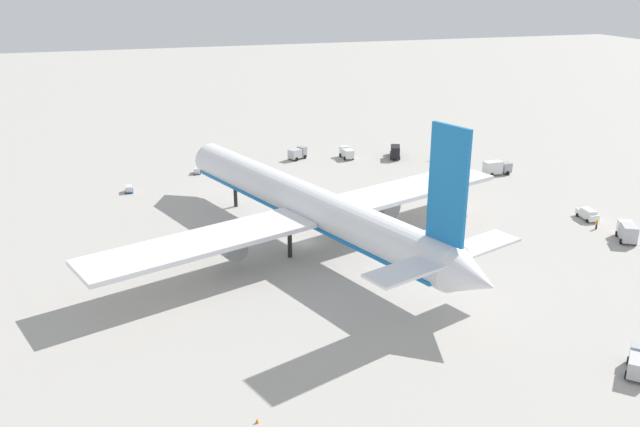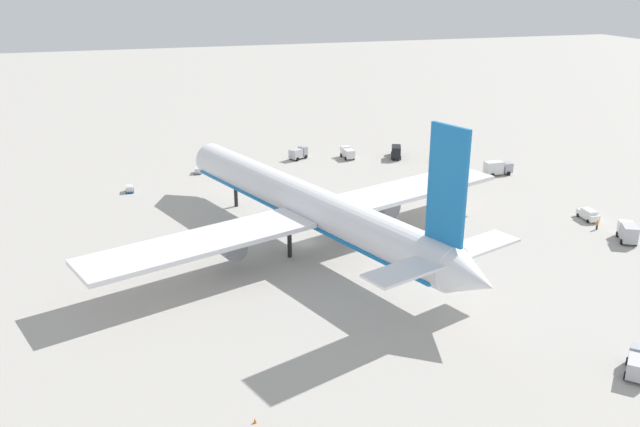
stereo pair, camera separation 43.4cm
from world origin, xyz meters
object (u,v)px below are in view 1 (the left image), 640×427
service_truck_4 (347,153)px  baggage_cart_2 (129,189)px  service_truck_2 (627,231)px  traffic_cone_1 (257,421)px  service_truck_1 (395,151)px  service_van (588,214)px  service_truck_0 (639,363)px  baggage_cart_1 (198,170)px  ground_worker_1 (597,224)px  service_truck_3 (297,153)px  airliner (310,205)px  service_truck_5 (496,168)px  ground_worker_2 (432,157)px

service_truck_4 → baggage_cart_2: size_ratio=1.44×
service_truck_2 → traffic_cone_1: bearing=112.3°
service_truck_1 → service_truck_2: 61.23m
traffic_cone_1 → service_van: bearing=-60.8°
service_van → service_truck_0: bearing=148.0°
service_truck_1 → baggage_cart_1: service_truck_1 is taller
service_truck_4 → ground_worker_1: service_truck_4 is taller
service_truck_0 → service_truck_3: (96.92, 12.49, 0.09)m
airliner → service_truck_2: (-13.58, -50.64, -5.31)m
service_truck_3 → service_truck_4: 11.70m
service_van → ground_worker_1: 4.85m
service_truck_1 → traffic_cone_1: service_truck_1 is taller
service_truck_3 → baggage_cart_2: bearing=109.5°
service_truck_1 → traffic_cone_1: size_ratio=12.88×
service_truck_5 → ground_worker_2: bearing=29.5°
service_truck_0 → service_van: (42.59, -26.57, -0.36)m
service_truck_4 → baggage_cart_1: 35.58m
service_truck_5 → service_truck_4: bearing=49.8°
airliner → service_truck_0: (-45.73, -24.53, -5.59)m
service_truck_2 → baggage_cart_1: 86.90m
service_truck_2 → baggage_cart_2: (50.94, 77.70, -0.94)m
ground_worker_2 → baggage_cart_2: bearing=92.6°
ground_worker_1 → ground_worker_2: 48.76m
airliner → baggage_cart_1: bearing=14.6°
service_truck_0 → ground_worker_2: (86.22, -17.35, -0.49)m
service_truck_2 → ground_worker_2: bearing=9.2°
service_van → traffic_cone_1: service_van is taller
service_truck_0 → service_truck_4: size_ratio=1.07×
airliner → ground_worker_2: 58.57m
service_truck_0 → ground_worker_2: bearing=-11.4°
service_truck_4 → traffic_cone_1: size_ratio=8.80×
baggage_cart_2 → traffic_cone_1: bearing=-173.3°
service_truck_3 → service_truck_4: (-2.71, -11.38, -0.11)m
service_truck_2 → service_van: bearing=-2.6°
service_van → baggage_cart_2: 88.04m
service_truck_4 → baggage_cart_1: bearing=93.1°
service_truck_5 → service_truck_1: bearing=38.3°
traffic_cone_1 → service_truck_1: bearing=-31.0°
service_truck_0 → baggage_cart_1: service_truck_0 is taller
service_truck_3 → service_van: size_ratio=1.03×
ground_worker_1 → service_van: bearing=-20.1°
ground_worker_1 → baggage_cart_1: bearing=48.6°
airliner → service_truck_4: (48.48, -23.43, -5.61)m
airliner → service_truck_3: size_ratio=14.82×
service_truck_1 → service_truck_2: (-59.11, -15.97, 0.06)m
baggage_cart_1 → service_van: bearing=-128.2°
service_truck_0 → service_truck_2: bearing=-39.1°
traffic_cone_1 → baggage_cart_2: bearing=6.7°
airliner → service_truck_3: (51.19, -12.04, -5.50)m
service_truck_0 → service_truck_3: service_truck_3 is taller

